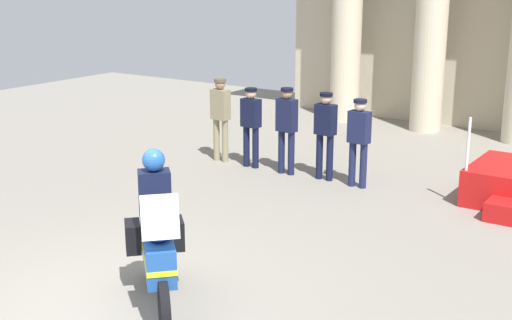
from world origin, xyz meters
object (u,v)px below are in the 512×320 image
(officer_in_row_4, at_px, (359,136))
(officer_in_row_1, at_px, (251,121))
(officer_in_row_0, at_px, (220,113))
(officer_in_row_3, at_px, (325,129))
(officer_in_row_2, at_px, (287,124))
(motorcycle_with_rider, at_px, (157,242))

(officer_in_row_4, bearing_deg, officer_in_row_1, 5.29)
(officer_in_row_0, xyz_separation_m, officer_in_row_1, (0.78, -0.04, -0.07))
(officer_in_row_0, height_order, officer_in_row_3, officer_in_row_0)
(officer_in_row_0, height_order, officer_in_row_2, officer_in_row_0)
(officer_in_row_0, height_order, officer_in_row_4, officer_in_row_0)
(motorcycle_with_rider, bearing_deg, officer_in_row_4, 135.14)
(officer_in_row_0, xyz_separation_m, officer_in_row_4, (3.15, -0.05, -0.06))
(officer_in_row_0, distance_m, officer_in_row_2, 1.62)
(officer_in_row_3, bearing_deg, officer_in_row_0, 6.16)
(officer_in_row_2, distance_m, officer_in_row_4, 1.53)
(officer_in_row_2, distance_m, officer_in_row_3, 0.80)
(officer_in_row_1, bearing_deg, officer_in_row_0, 3.03)
(officer_in_row_1, distance_m, motorcycle_with_rider, 6.10)
(officer_in_row_4, height_order, motorcycle_with_rider, motorcycle_with_rider)
(officer_in_row_3, distance_m, officer_in_row_4, 0.73)
(officer_in_row_0, xyz_separation_m, officer_in_row_2, (1.62, -0.05, -0.02))
(officer_in_row_1, xyz_separation_m, motorcycle_with_rider, (2.50, -5.56, -0.15))
(officer_in_row_3, bearing_deg, officer_in_row_2, 10.87)
(officer_in_row_2, bearing_deg, officer_in_row_4, -174.32)
(officer_in_row_2, bearing_deg, motorcycle_with_rider, 112.31)
(officer_in_row_0, distance_m, officer_in_row_3, 2.42)
(officer_in_row_1, distance_m, officer_in_row_3, 1.64)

